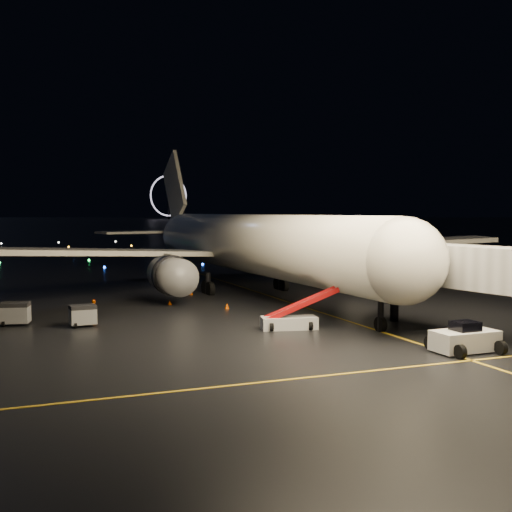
# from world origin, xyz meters

# --- Properties ---
(ground) EXTENTS (2000.00, 2000.00, 0.00)m
(ground) POSITION_xyz_m (0.00, 300.00, 0.00)
(ground) COLOR black
(ground) RESTS_ON ground
(lane_centre) EXTENTS (0.25, 80.00, 0.02)m
(lane_centre) POSITION_xyz_m (12.00, 15.00, 0.01)
(lane_centre) COLOR gold
(lane_centre) RESTS_ON ground
(lane_cross) EXTENTS (60.00, 0.25, 0.02)m
(lane_cross) POSITION_xyz_m (-5.00, -10.00, 0.01)
(lane_cross) COLOR gold
(lane_cross) RESTS_ON ground
(airliner) EXTENTS (65.70, 62.70, 17.85)m
(airliner) POSITION_xyz_m (10.77, 27.34, 8.92)
(airliner) COLOR silver
(airliner) RESTS_ON ground
(pushback_tug) EXTENTS (4.14, 2.20, 1.96)m
(pushback_tug) POSITION_xyz_m (13.22, -7.91, 0.98)
(pushback_tug) COLOR silver
(pushback_tug) RESTS_ON ground
(belt_loader) EXTENTS (6.41, 2.97, 3.00)m
(belt_loader) POSITION_xyz_m (6.08, 3.46, 1.50)
(belt_loader) COLOR silver
(belt_loader) RESTS_ON ground
(crew_c) EXTENTS (0.56, 1.12, 1.85)m
(crew_c) POSITION_xyz_m (-7.37, 11.87, 0.92)
(crew_c) COLOR #FE6D00
(crew_c) RESTS_ON ground
(safety_cone_0) EXTENTS (0.58, 0.58, 0.51)m
(safety_cone_0) POSITION_xyz_m (4.97, 14.83, 0.25)
(safety_cone_0) COLOR #F65500
(safety_cone_0) RESTS_ON ground
(safety_cone_1) EXTENTS (0.42, 0.42, 0.47)m
(safety_cone_1) POSITION_xyz_m (4.62, 25.87, 0.23)
(safety_cone_1) COLOR #F65500
(safety_cone_1) RESTS_ON ground
(safety_cone_2) EXTENTS (0.48, 0.48, 0.48)m
(safety_cone_2) POSITION_xyz_m (0.64, 19.14, 0.24)
(safety_cone_2) COLOR #F65500
(safety_cone_2) RESTS_ON ground
(ferris_wheel) EXTENTS (49.33, 16.80, 52.00)m
(ferris_wheel) POSITION_xyz_m (170.00, 720.00, 26.00)
(ferris_wheel) COLOR black
(ferris_wheel) RESTS_ON ground
(taxiway_lights) EXTENTS (164.00, 92.00, 0.36)m
(taxiway_lights) POSITION_xyz_m (0.00, 106.00, 0.18)
(taxiway_lights) COLOR black
(taxiway_lights) RESTS_ON ground
(baggage_cart_0) EXTENTS (2.06, 1.53, 1.66)m
(baggage_cart_0) POSITION_xyz_m (-8.40, 10.30, 0.83)
(baggage_cart_0) COLOR gray
(baggage_cart_0) RESTS_ON ground
(baggage_cart_1) EXTENTS (2.41, 1.93, 1.81)m
(baggage_cart_1) POSITION_xyz_m (-13.29, 12.73, 0.90)
(baggage_cart_1) COLOR gray
(baggage_cart_1) RESTS_ON ground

